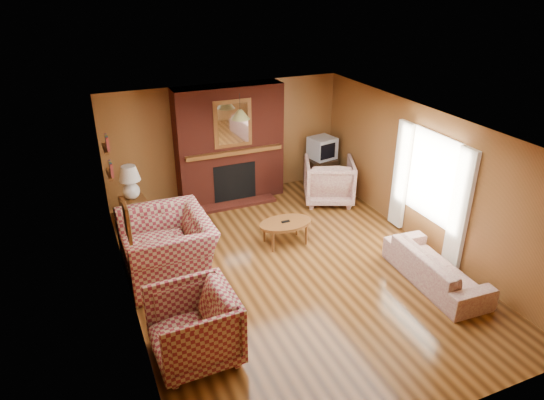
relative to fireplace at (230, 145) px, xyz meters
name	(u,v)px	position (x,y,z in m)	size (l,w,h in m)	color
floor	(291,269)	(0.00, -2.98, -1.18)	(6.50, 6.50, 0.00)	#3F230D
ceiling	(294,127)	(0.00, -2.98, 1.22)	(6.50, 6.50, 0.00)	silver
wall_back	(226,141)	(0.00, 0.27, 0.02)	(6.50, 6.50, 0.00)	brown
wall_front	(436,337)	(0.00, -6.23, 0.02)	(6.50, 6.50, 0.00)	brown
wall_left	(124,235)	(-2.50, -2.98, 0.02)	(6.50, 6.50, 0.00)	brown
wall_right	(424,178)	(2.50, -2.98, 0.02)	(6.50, 6.50, 0.00)	brown
fireplace	(230,145)	(0.00, 0.00, 0.00)	(2.20, 0.82, 2.40)	#591D13
window_right	(429,187)	(2.45, -3.18, -0.06)	(0.10, 1.85, 2.00)	silver
bookshelf	(108,156)	(-2.44, -1.08, 0.48)	(0.09, 0.55, 0.71)	brown
botanical_print	(127,221)	(-2.47, -3.28, 0.37)	(0.05, 0.40, 0.50)	brown
pendant_light	(240,114)	(0.00, -0.68, 0.82)	(0.36, 0.36, 0.48)	black
plaid_loveseat	(167,247)	(-1.85, -2.34, -0.69)	(1.52, 1.32, 0.98)	maroon
plaid_armchair	(194,327)	(-1.95, -4.30, -0.71)	(1.00, 1.03, 0.94)	maroon
floral_sofa	(436,267)	(1.90, -4.19, -0.91)	(1.86, 0.73, 0.54)	beige
floral_armchair	(329,181)	(1.82, -0.94, -0.72)	(0.98, 1.01, 0.92)	beige
coffee_table	(285,224)	(0.26, -2.18, -0.81)	(0.96, 0.59, 0.44)	brown
side_table	(134,213)	(-2.10, -0.53, -0.88)	(0.45, 0.45, 0.60)	brown
table_lamp	(130,181)	(-2.10, -0.53, -0.23)	(0.39, 0.39, 0.65)	silver
tv_stand	(321,172)	(2.05, -0.18, -0.85)	(0.61, 0.56, 0.67)	black
crt_tv	(322,148)	(2.05, -0.19, -0.28)	(0.59, 0.58, 0.47)	#B2B5BA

